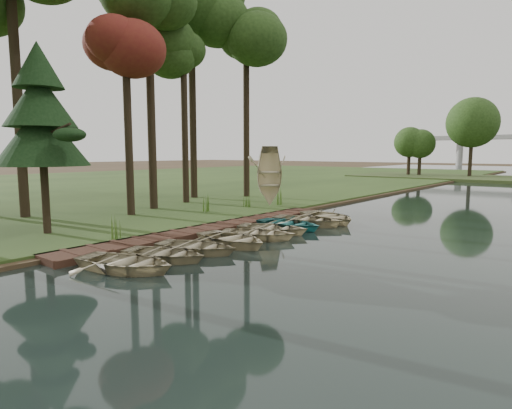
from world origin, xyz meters
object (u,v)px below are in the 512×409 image
Objects in this scene: rowboat_2 at (197,244)px; stored_rowboat at (269,200)px; rowboat_1 at (164,251)px; rowboat_0 at (126,260)px; boardwalk at (215,229)px; pine_tree at (41,117)px.

stored_rowboat is (-5.34, 11.43, 0.32)m from rowboat_2.
stored_rowboat reaches higher than rowboat_1.
rowboat_2 is at bearing -15.45° from rowboat_0.
rowboat_2 is (-0.02, 3.04, -0.03)m from rowboat_0.
stored_rowboat reaches higher than boardwalk.
pine_tree is at bearing 78.02° from rowboat_1.
rowboat_1 is at bearing -13.13° from rowboat_0.
rowboat_2 is (0.06, 1.45, 0.01)m from rowboat_1.
rowboat_1 is at bearing -63.02° from boardwalk.
pine_tree is (-1.61, -13.62, 4.52)m from stored_rowboat.
boardwalk is 4.50m from rowboat_2.
pine_tree is at bearing 89.70° from rowboat_2.
rowboat_2 is 12.62m from stored_rowboat.
rowboat_0 is 1.11× the size of rowboat_1.
rowboat_1 reaches higher than boardwalk.
rowboat_0 is 0.43× the size of pine_tree.
pine_tree is at bearing 67.29° from rowboat_0.
rowboat_0 is at bearing 164.52° from rowboat_1.
pine_tree is at bearing -161.18° from stored_rowboat.
rowboat_0 is 3.04m from rowboat_2.
rowboat_0 is 1.59m from rowboat_1.
rowboat_0 is 8.52m from pine_tree.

